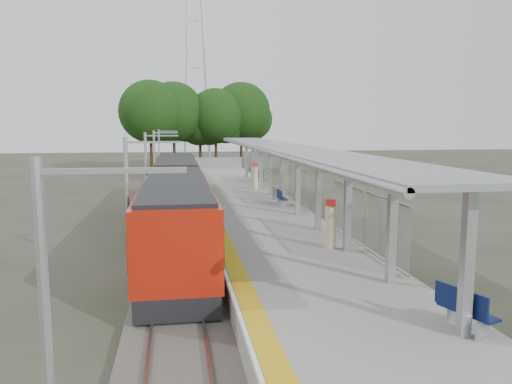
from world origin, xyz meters
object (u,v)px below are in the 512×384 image
train (176,195)px  bench_mid (281,197)px  bench_far (259,176)px  litter_bin (276,193)px  info_pillar_near (330,227)px  bench_near (464,308)px  info_pillar_far (255,178)px

train → bench_mid: 6.60m
bench_far → litter_bin: size_ratio=1.49×
bench_far → info_pillar_near: 23.97m
bench_near → litter_bin: 21.21m
info_pillar_near → litter_bin: info_pillar_near is taller
bench_near → litter_bin: size_ratio=1.71×
train → bench_mid: size_ratio=19.80×
bench_mid → info_pillar_near: 10.76m
train → bench_mid: (6.27, 1.99, -0.55)m
litter_bin → bench_mid: bearing=-93.3°
bench_far → info_pillar_near: bearing=-89.1°
train → litter_bin: size_ratio=30.29×
bench_far → info_pillar_near: size_ratio=0.69×
bench_far → litter_bin: bearing=-90.2°
bench_mid → info_pillar_far: info_pillar_far is taller
bench_mid → bench_far: (0.85, 13.19, -0.02)m
info_pillar_near → info_pillar_far: info_pillar_far is taller
info_pillar_far → litter_bin: bearing=-108.2°
train → bench_near: size_ratio=17.70×
train → info_pillar_far: train is taller
bench_mid → info_pillar_near: (-0.27, -10.76, 0.34)m
bench_mid → info_pillar_near: info_pillar_near is taller
bench_far → litter_bin: litter_bin is taller
info_pillar_far → litter_bin: size_ratio=2.20×
bench_mid → bench_far: bench_mid is taller
litter_bin → bench_near: bearing=-89.2°
bench_mid → litter_bin: bearing=86.3°
bench_mid → bench_near: bearing=-89.1°
info_pillar_near → train: bearing=146.8°
info_pillar_far → train: bearing=-144.4°
bench_far → info_pillar_near: info_pillar_near is taller
bench_far → info_pillar_near: (-1.12, -23.94, 0.37)m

